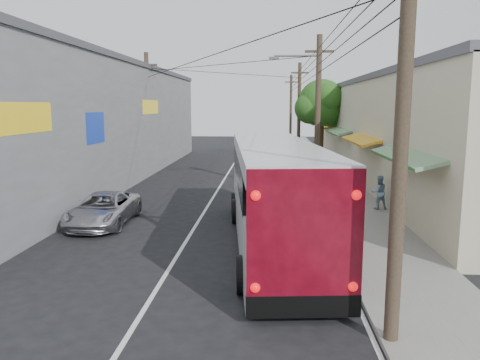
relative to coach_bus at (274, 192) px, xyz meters
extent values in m
plane|color=black|center=(-2.99, -4.57, -1.76)|extent=(120.00, 120.00, 0.00)
cube|color=slate|center=(3.51, 15.43, -1.70)|extent=(3.00, 80.00, 0.12)
cube|color=beige|center=(8.01, 17.43, 1.24)|extent=(6.00, 40.00, 6.00)
cube|color=#4C4C51|center=(8.01, 17.43, 4.34)|extent=(6.20, 40.00, 0.30)
cube|color=#16651A|center=(4.71, 1.43, 1.14)|extent=(1.39, 6.00, 0.46)
cube|color=orange|center=(4.71, 9.43, 1.14)|extent=(1.39, 6.00, 0.46)
cube|color=#16651A|center=(4.71, 17.43, 1.14)|extent=(1.39, 6.00, 0.46)
cube|color=orange|center=(4.71, 25.43, 1.14)|extent=(1.39, 6.00, 0.46)
cube|color=#16651A|center=(4.71, 33.43, 1.14)|extent=(1.39, 6.00, 0.46)
cube|color=gray|center=(-11.49, 13.43, 1.74)|extent=(7.00, 36.00, 7.00)
cube|color=#4C4C51|center=(-11.49, 13.43, 5.34)|extent=(7.20, 36.00, 0.30)
cube|color=yellow|center=(-8.04, -0.57, 2.44)|extent=(0.12, 3.50, 1.00)
cube|color=#1433A5|center=(-8.04, 5.43, 1.84)|extent=(0.12, 2.20, 1.40)
cube|color=yellow|center=(-8.04, 15.43, 2.74)|extent=(0.12, 4.00, 0.90)
cylinder|color=#473828|center=(2.21, -6.57, 2.24)|extent=(0.28, 0.28, 8.00)
cylinder|color=#473828|center=(2.21, 8.43, 2.24)|extent=(0.28, 0.28, 8.00)
cube|color=#473828|center=(2.21, 8.43, 5.44)|extent=(1.40, 0.12, 0.12)
cylinder|color=#473828|center=(2.21, 23.43, 2.24)|extent=(0.28, 0.28, 8.00)
cube|color=#473828|center=(2.21, 23.43, 5.44)|extent=(1.40, 0.12, 0.12)
cylinder|color=#473828|center=(2.21, 38.43, 2.24)|extent=(0.28, 0.28, 8.00)
cube|color=#473828|center=(2.21, 38.43, 5.44)|extent=(1.40, 0.12, 0.12)
cylinder|color=#473828|center=(-8.19, 15.43, 2.24)|extent=(0.28, 0.28, 8.00)
cube|color=#473828|center=(-8.19, 15.43, 5.44)|extent=(1.40, 0.12, 0.12)
cylinder|color=#59595E|center=(1.11, 8.43, 5.24)|extent=(2.20, 0.10, 0.10)
cube|color=#59595E|center=(0.01, 8.43, 5.14)|extent=(0.50, 0.18, 0.12)
cylinder|color=#3F2B19|center=(3.81, 21.43, 0.24)|extent=(0.44, 0.44, 4.00)
sphere|color=#164512|center=(3.81, 21.43, 3.04)|extent=(3.60, 3.60, 3.60)
sphere|color=#164512|center=(4.81, 22.03, 2.44)|extent=(2.60, 2.60, 2.60)
sphere|color=#164512|center=(2.91, 21.03, 2.64)|extent=(2.40, 2.40, 2.40)
sphere|color=#164512|center=(4.21, 20.43, 3.44)|extent=(2.20, 2.20, 2.20)
sphere|color=#164512|center=(3.51, 22.33, 3.24)|extent=(2.00, 2.00, 2.00)
cube|color=silver|center=(0.01, -0.10, -0.64)|extent=(3.52, 11.81, 1.84)
cube|color=black|center=(-0.04, 0.38, 0.72)|extent=(3.36, 9.88, 0.97)
cube|color=silver|center=(0.01, -0.10, 1.39)|extent=(3.52, 11.81, 0.48)
cube|color=maroon|center=(0.57, -5.91, 0.18)|extent=(2.40, 0.31, 2.81)
cube|color=black|center=(0.57, -5.91, -1.32)|extent=(2.42, 0.33, 0.48)
sphere|color=red|center=(-0.45, -6.03, -0.88)|extent=(0.21, 0.21, 0.21)
sphere|color=red|center=(1.58, -5.84, -0.88)|extent=(0.21, 0.21, 0.21)
sphere|color=red|center=(-0.45, -6.03, 1.05)|extent=(0.21, 0.21, 0.21)
sphere|color=red|center=(1.58, -5.84, 1.05)|extent=(0.21, 0.21, 0.21)
cylinder|color=black|center=(-0.81, -4.27, -1.27)|extent=(0.38, 0.99, 0.97)
cylinder|color=black|center=(1.60, -4.04, -1.27)|extent=(0.38, 0.99, 0.97)
cylinder|color=black|center=(-1.47, 2.68, -1.27)|extent=(0.38, 0.99, 0.97)
cylinder|color=black|center=(0.94, 2.91, -1.27)|extent=(0.38, 0.99, 0.97)
cylinder|color=black|center=(-1.61, 4.13, -1.27)|extent=(0.38, 0.99, 0.97)
cylinder|color=black|center=(0.80, 4.36, -1.27)|extent=(0.38, 0.99, 0.97)
imported|color=silver|center=(-6.59, 2.18, -1.14)|extent=(2.08, 4.43, 1.22)
imported|color=#ABACB3|center=(1.61, 8.43, -0.94)|extent=(2.90, 5.85, 1.64)
imported|color=#232327|center=(0.81, 15.43, -1.00)|extent=(2.07, 4.56, 1.52)
imported|color=black|center=(1.61, 26.67, -1.06)|extent=(1.57, 4.27, 1.40)
imported|color=#D06E83|center=(2.53, 10.35, -0.80)|extent=(0.69, 0.53, 1.68)
imported|color=#7D9AB6|center=(4.61, 5.14, -0.89)|extent=(0.81, 0.68, 1.48)
camera|label=1|loc=(-0.18, -15.21, 2.83)|focal=35.00mm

